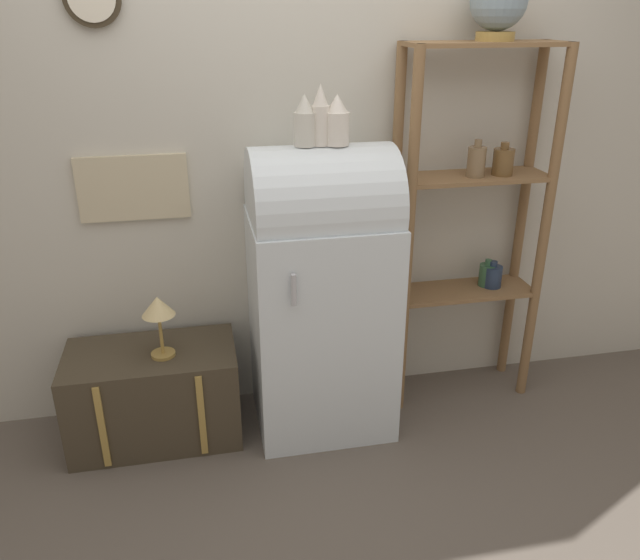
{
  "coord_description": "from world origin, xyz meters",
  "views": [
    {
      "loc": [
        -0.54,
        -2.34,
        1.93
      ],
      "look_at": [
        -0.01,
        0.27,
        0.77
      ],
      "focal_mm": 35.0,
      "sensor_mm": 36.0,
      "label": 1
    }
  ],
  "objects_px": {
    "suitcase_trunk": "(154,394)",
    "vase_right": "(337,122)",
    "refrigerator": "(321,289)",
    "desk_lamp": "(158,311)",
    "globe": "(499,3)",
    "vase_left": "(305,122)",
    "vase_center": "(320,117)"
  },
  "relations": [
    {
      "from": "suitcase_trunk",
      "to": "globe",
      "type": "height_order",
      "value": "globe"
    },
    {
      "from": "globe",
      "to": "refrigerator",
      "type": "bearing_deg",
      "value": -171.55
    },
    {
      "from": "refrigerator",
      "to": "vase_right",
      "type": "height_order",
      "value": "vase_right"
    },
    {
      "from": "globe",
      "to": "desk_lamp",
      "type": "bearing_deg",
      "value": -174.75
    },
    {
      "from": "globe",
      "to": "suitcase_trunk",
      "type": "bearing_deg",
      "value": -176.5
    },
    {
      "from": "refrigerator",
      "to": "desk_lamp",
      "type": "height_order",
      "value": "refrigerator"
    },
    {
      "from": "suitcase_trunk",
      "to": "vase_left",
      "type": "xyz_separation_m",
      "value": [
        0.74,
        -0.03,
        1.27
      ]
    },
    {
      "from": "suitcase_trunk",
      "to": "vase_right",
      "type": "bearing_deg",
      "value": -2.08
    },
    {
      "from": "refrigerator",
      "to": "desk_lamp",
      "type": "relative_size",
      "value": 4.67
    },
    {
      "from": "desk_lamp",
      "to": "suitcase_trunk",
      "type": "bearing_deg",
      "value": 146.29
    },
    {
      "from": "refrigerator",
      "to": "globe",
      "type": "distance_m",
      "value": 1.47
    },
    {
      "from": "refrigerator",
      "to": "vase_center",
      "type": "distance_m",
      "value": 0.79
    },
    {
      "from": "vase_center",
      "to": "desk_lamp",
      "type": "distance_m",
      "value": 1.11
    },
    {
      "from": "globe",
      "to": "vase_center",
      "type": "xyz_separation_m",
      "value": [
        -0.81,
        -0.12,
        -0.44
      ]
    },
    {
      "from": "refrigerator",
      "to": "globe",
      "type": "bearing_deg",
      "value": 8.45
    },
    {
      "from": "vase_left",
      "to": "vase_center",
      "type": "xyz_separation_m",
      "value": [
        0.07,
        -0.0,
        0.02
      ]
    },
    {
      "from": "suitcase_trunk",
      "to": "refrigerator",
      "type": "bearing_deg",
      "value": -1.44
    },
    {
      "from": "vase_center",
      "to": "vase_right",
      "type": "relative_size",
      "value": 1.2
    },
    {
      "from": "suitcase_trunk",
      "to": "globe",
      "type": "bearing_deg",
      "value": 3.5
    },
    {
      "from": "refrigerator",
      "to": "desk_lamp",
      "type": "bearing_deg",
      "value": -178.21
    },
    {
      "from": "suitcase_trunk",
      "to": "vase_right",
      "type": "distance_m",
      "value": 1.54
    },
    {
      "from": "vase_left",
      "to": "vase_right",
      "type": "distance_m",
      "value": 0.14
    },
    {
      "from": "vase_left",
      "to": "vase_right",
      "type": "xyz_separation_m",
      "value": [
        0.14,
        -0.01,
        -0.0
      ]
    },
    {
      "from": "vase_right",
      "to": "desk_lamp",
      "type": "relative_size",
      "value": 0.7
    },
    {
      "from": "suitcase_trunk",
      "to": "desk_lamp",
      "type": "xyz_separation_m",
      "value": [
        0.07,
        -0.04,
        0.46
      ]
    },
    {
      "from": "vase_center",
      "to": "desk_lamp",
      "type": "bearing_deg",
      "value": -178.61
    },
    {
      "from": "vase_left",
      "to": "vase_right",
      "type": "bearing_deg",
      "value": -2.5
    },
    {
      "from": "vase_center",
      "to": "vase_right",
      "type": "bearing_deg",
      "value": -4.9
    },
    {
      "from": "suitcase_trunk",
      "to": "vase_right",
      "type": "height_order",
      "value": "vase_right"
    },
    {
      "from": "globe",
      "to": "vase_left",
      "type": "distance_m",
      "value": 1.0
    },
    {
      "from": "refrigerator",
      "to": "vase_right",
      "type": "xyz_separation_m",
      "value": [
        0.06,
        -0.01,
        0.77
      ]
    },
    {
      "from": "vase_left",
      "to": "desk_lamp",
      "type": "bearing_deg",
      "value": -178.47
    }
  ]
}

